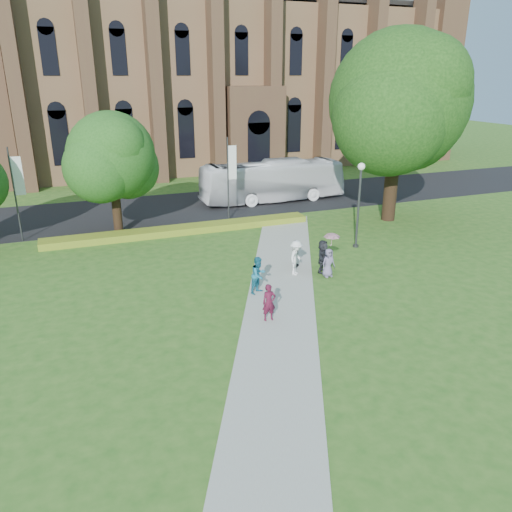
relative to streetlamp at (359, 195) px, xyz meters
name	(u,v)px	position (x,y,z in m)	size (l,w,h in m)	color
ground	(289,309)	(-7.50, -6.50, -3.30)	(160.00, 160.00, 0.00)	#2A5A1B
road	(187,207)	(-7.50, 13.50, -3.29)	(160.00, 10.00, 0.02)	black
footpath	(281,300)	(-7.50, -5.50, -3.28)	(3.20, 30.00, 0.04)	#B2B2A8
flower_hedge	(182,230)	(-9.50, 6.70, -3.07)	(18.00, 1.40, 0.45)	#AC9E22
cathedral	(227,47)	(2.50, 33.23, 9.69)	(52.60, 18.25, 28.00)	brown
streetlamp	(359,195)	(0.00, 0.00, 0.00)	(0.44, 0.44, 5.24)	#38383D
large_tree	(399,102)	(5.50, 4.50, 5.07)	(9.60, 9.60, 13.20)	#332114
street_tree_1	(111,156)	(-13.50, 8.00, 1.93)	(5.60, 5.60, 8.05)	#332114
banner_pole_0	(229,174)	(-5.39, 8.70, 0.09)	(0.70, 0.10, 6.00)	#38383D
banner_pole_1	(16,189)	(-19.39, 8.70, 0.09)	(0.70, 0.10, 6.00)	#38383D
tour_coach	(273,181)	(-0.29, 12.83, -1.57)	(2.86, 12.22, 3.40)	white
pedestrian_0	(269,303)	(-8.81, -7.22, -2.43)	(0.60, 0.40, 1.66)	#4E1127
pedestrian_1	(259,275)	(-8.19, -4.35, -2.33)	(0.90, 0.70, 1.85)	#1B6C8B
pedestrian_2	(296,258)	(-5.46, -2.83, -2.31)	(1.22, 0.70, 1.88)	white
pedestrian_3	(295,253)	(-5.00, -1.77, -2.49)	(0.90, 0.37, 1.54)	black
pedestrian_4	(328,263)	(-4.01, -3.74, -2.48)	(0.76, 0.49, 1.55)	slate
pedestrian_5	(323,256)	(-3.99, -3.05, -2.35)	(1.68, 0.54, 1.81)	#24252C
parasol	(332,241)	(-3.83, -3.64, -1.35)	(0.82, 0.82, 0.72)	#E9A5B4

